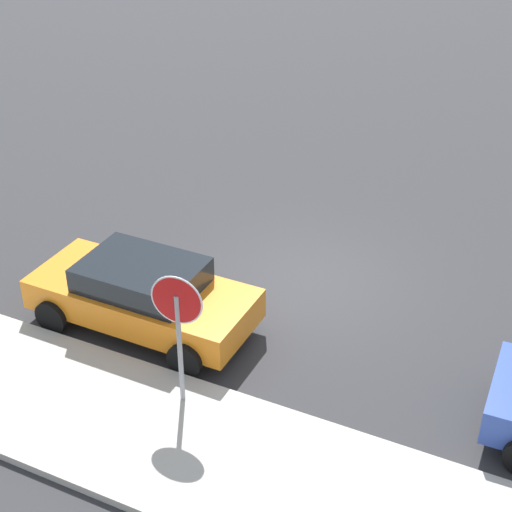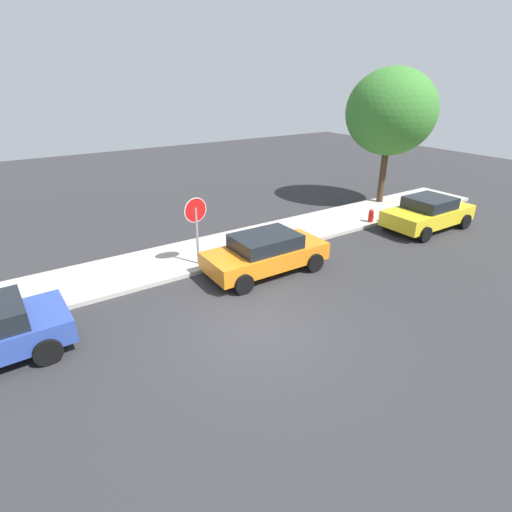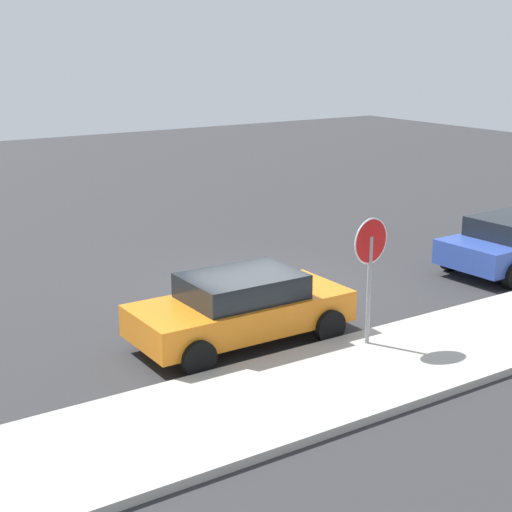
{
  "view_description": "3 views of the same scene",
  "coord_description": "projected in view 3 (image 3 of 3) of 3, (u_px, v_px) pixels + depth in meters",
  "views": [
    {
      "loc": [
        -4.8,
        12.3,
        8.68
      ],
      "look_at": [
        0.31,
        1.67,
        1.44
      ],
      "focal_mm": 55.0,
      "sensor_mm": 36.0,
      "label": 1
    },
    {
      "loc": [
        -4.83,
        -7.29,
        6.02
      ],
      "look_at": [
        1.02,
        1.58,
        1.25
      ],
      "focal_mm": 28.0,
      "sensor_mm": 36.0,
      "label": 2
    },
    {
      "loc": [
        9.47,
        14.24,
        5.51
      ],
      "look_at": [
        1.14,
        1.68,
        1.31
      ],
      "focal_mm": 55.0,
      "sensor_mm": 36.0,
      "label": 3
    }
  ],
  "objects": [
    {
      "name": "parked_car_orange",
      "position": [
        241.0,
        307.0,
        14.5
      ],
      "size": [
        4.13,
        1.98,
        1.34
      ],
      "color": "orange",
      "rests_on": "ground_plane"
    },
    {
      "name": "stop_sign",
      "position": [
        370.0,
        260.0,
        13.89
      ],
      "size": [
        0.83,
        0.12,
        2.48
      ],
      "color": "gray",
      "rests_on": "ground_plane"
    },
    {
      "name": "ground_plane",
      "position": [
        257.0,
        287.0,
        17.95
      ],
      "size": [
        60.0,
        60.0,
        0.0
      ],
      "primitive_type": "plane",
      "color": "#2D2D30"
    },
    {
      "name": "sidewalk_curb",
      "position": [
        415.0,
        357.0,
        13.87
      ],
      "size": [
        32.0,
        2.74,
        0.14
      ],
      "primitive_type": "cube",
      "color": "#B2ADA3",
      "rests_on": "ground_plane"
    }
  ]
}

